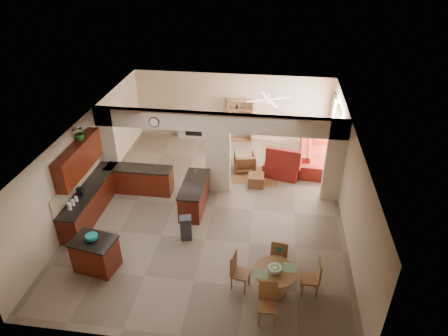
# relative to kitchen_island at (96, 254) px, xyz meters

# --- Properties ---
(floor) EXTENTS (10.00, 10.00, 0.00)m
(floor) POSITION_rel_kitchen_island_xyz_m (2.58, 3.06, -0.47)
(floor) COLOR #796754
(floor) RESTS_ON ground
(ceiling) EXTENTS (10.00, 10.00, 0.00)m
(ceiling) POSITION_rel_kitchen_island_xyz_m (2.58, 3.06, 2.33)
(ceiling) COLOR white
(ceiling) RESTS_ON wall_back
(wall_back) EXTENTS (8.00, 0.00, 8.00)m
(wall_back) POSITION_rel_kitchen_island_xyz_m (2.58, 8.06, 0.93)
(wall_back) COLOR beige
(wall_back) RESTS_ON floor
(wall_front) EXTENTS (8.00, 0.00, 8.00)m
(wall_front) POSITION_rel_kitchen_island_xyz_m (2.58, -1.94, 0.93)
(wall_front) COLOR beige
(wall_front) RESTS_ON floor
(wall_left) EXTENTS (0.00, 10.00, 10.00)m
(wall_left) POSITION_rel_kitchen_island_xyz_m (-1.42, 3.06, 0.93)
(wall_left) COLOR beige
(wall_left) RESTS_ON floor
(wall_right) EXTENTS (0.00, 10.00, 10.00)m
(wall_right) POSITION_rel_kitchen_island_xyz_m (6.58, 3.06, 0.93)
(wall_right) COLOR beige
(wall_right) RESTS_ON floor
(partition_left_pier) EXTENTS (0.60, 0.25, 2.80)m
(partition_left_pier) POSITION_rel_kitchen_island_xyz_m (-1.12, 4.06, 0.93)
(partition_left_pier) COLOR beige
(partition_left_pier) RESTS_ON floor
(partition_center_pier) EXTENTS (0.80, 0.25, 2.20)m
(partition_center_pier) POSITION_rel_kitchen_island_xyz_m (2.58, 4.06, 0.63)
(partition_center_pier) COLOR beige
(partition_center_pier) RESTS_ON floor
(partition_right_pier) EXTENTS (0.60, 0.25, 2.80)m
(partition_right_pier) POSITION_rel_kitchen_island_xyz_m (6.28, 4.06, 0.93)
(partition_right_pier) COLOR beige
(partition_right_pier) RESTS_ON floor
(partition_header) EXTENTS (8.00, 0.25, 0.60)m
(partition_header) POSITION_rel_kitchen_island_xyz_m (2.58, 4.06, 2.03)
(partition_header) COLOR beige
(partition_header) RESTS_ON partition_center_pier
(kitchen_counter) EXTENTS (2.52, 3.29, 1.48)m
(kitchen_counter) POSITION_rel_kitchen_island_xyz_m (-0.68, 2.81, -0.00)
(kitchen_counter) COLOR #451607
(kitchen_counter) RESTS_ON floor
(upper_cabinets) EXTENTS (0.35, 2.40, 0.90)m
(upper_cabinets) POSITION_rel_kitchen_island_xyz_m (-1.24, 2.26, 1.45)
(upper_cabinets) COLOR #451607
(upper_cabinets) RESTS_ON wall_left
(peninsula) EXTENTS (0.70, 1.85, 0.91)m
(peninsula) POSITION_rel_kitchen_island_xyz_m (1.98, 2.95, -0.01)
(peninsula) COLOR #451607
(peninsula) RESTS_ON floor
(wall_clock) EXTENTS (0.34, 0.03, 0.34)m
(wall_clock) POSITION_rel_kitchen_island_xyz_m (0.58, 3.91, 1.98)
(wall_clock) COLOR #472417
(wall_clock) RESTS_ON partition_header
(rug) EXTENTS (1.60, 1.30, 0.01)m
(rug) POSITION_rel_kitchen_island_xyz_m (3.78, 5.16, -0.46)
(rug) COLOR brown
(rug) RESTS_ON floor
(fireplace) EXTENTS (1.60, 0.35, 1.20)m
(fireplace) POSITION_rel_kitchen_island_xyz_m (0.98, 7.90, 0.15)
(fireplace) COLOR beige
(fireplace) RESTS_ON floor
(shelving_unit) EXTENTS (1.00, 0.32, 1.80)m
(shelving_unit) POSITION_rel_kitchen_island_xyz_m (2.93, 7.88, 0.43)
(shelving_unit) COLOR brown
(shelving_unit) RESTS_ON floor
(window_a) EXTENTS (0.02, 0.90, 1.90)m
(window_a) POSITION_rel_kitchen_island_xyz_m (6.55, 5.36, 0.73)
(window_a) COLOR white
(window_a) RESTS_ON wall_right
(window_b) EXTENTS (0.02, 0.90, 1.90)m
(window_b) POSITION_rel_kitchen_island_xyz_m (6.55, 7.06, 0.73)
(window_b) COLOR white
(window_b) RESTS_ON wall_right
(glazed_door) EXTENTS (0.02, 0.70, 2.10)m
(glazed_door) POSITION_rel_kitchen_island_xyz_m (6.55, 6.21, 0.58)
(glazed_door) COLOR white
(glazed_door) RESTS_ON wall_right
(drape_a_left) EXTENTS (0.10, 0.28, 2.30)m
(drape_a_left) POSITION_rel_kitchen_island_xyz_m (6.51, 4.76, 0.73)
(drape_a_left) COLOR #3A2117
(drape_a_left) RESTS_ON wall_right
(drape_a_right) EXTENTS (0.10, 0.28, 2.30)m
(drape_a_right) POSITION_rel_kitchen_island_xyz_m (6.51, 5.96, 0.73)
(drape_a_right) COLOR #3A2117
(drape_a_right) RESTS_ON wall_right
(drape_b_left) EXTENTS (0.10, 0.28, 2.30)m
(drape_b_left) POSITION_rel_kitchen_island_xyz_m (6.51, 6.46, 0.73)
(drape_b_left) COLOR #3A2117
(drape_b_left) RESTS_ON wall_right
(drape_b_right) EXTENTS (0.10, 0.28, 2.30)m
(drape_b_right) POSITION_rel_kitchen_island_xyz_m (6.51, 7.66, 0.73)
(drape_b_right) COLOR #3A2117
(drape_b_right) RESTS_ON wall_right
(ceiling_fan) EXTENTS (1.00, 1.00, 0.10)m
(ceiling_fan) POSITION_rel_kitchen_island_xyz_m (4.08, 6.06, 2.09)
(ceiling_fan) COLOR white
(ceiling_fan) RESTS_ON ceiling
(kitchen_island) EXTENTS (1.19, 0.95, 0.93)m
(kitchen_island) POSITION_rel_kitchen_island_xyz_m (0.00, 0.00, 0.00)
(kitchen_island) COLOR #451607
(kitchen_island) RESTS_ON floor
(teal_bowl) EXTENTS (0.31, 0.31, 0.15)m
(teal_bowl) POSITION_rel_kitchen_island_xyz_m (-0.02, 0.01, 0.54)
(teal_bowl) COLOR #148C7C
(teal_bowl) RESTS_ON kitchen_island
(trash_can) EXTENTS (0.38, 0.35, 0.68)m
(trash_can) POSITION_rel_kitchen_island_xyz_m (2.04, 1.45, -0.13)
(trash_can) COLOR #2D2D2F
(trash_can) RESTS_ON floor
(dining_table) EXTENTS (1.05, 1.05, 0.72)m
(dining_table) POSITION_rel_kitchen_island_xyz_m (4.59, -0.22, 0.01)
(dining_table) COLOR brown
(dining_table) RESTS_ON floor
(fruit_bowl) EXTENTS (0.32, 0.32, 0.17)m
(fruit_bowl) POSITION_rel_kitchen_island_xyz_m (4.56, -0.26, 0.33)
(fruit_bowl) COLOR #7FB927
(fruit_bowl) RESTS_ON dining_table
(sofa) EXTENTS (2.70, 1.17, 0.77)m
(sofa) POSITION_rel_kitchen_island_xyz_m (5.88, 6.30, -0.08)
(sofa) COLOR maroon
(sofa) RESTS_ON floor
(chaise) EXTENTS (1.41, 1.24, 0.49)m
(chaise) POSITION_rel_kitchen_island_xyz_m (4.71, 5.37, -0.22)
(chaise) COLOR maroon
(chaise) RESTS_ON floor
(armchair) EXTENTS (0.87, 0.89, 0.68)m
(armchair) POSITION_rel_kitchen_island_xyz_m (3.34, 5.50, -0.13)
(armchair) COLOR maroon
(armchair) RESTS_ON floor
(ottoman) EXTENTS (0.56, 0.56, 0.39)m
(ottoman) POSITION_rel_kitchen_island_xyz_m (3.83, 4.52, -0.27)
(ottoman) COLOR maroon
(ottoman) RESTS_ON floor
(plant) EXTENTS (0.44, 0.40, 0.45)m
(plant) POSITION_rel_kitchen_island_xyz_m (-1.24, 2.61, 2.12)
(plant) COLOR #165319
(plant) RESTS_ON upper_cabinets
(chair_north) EXTENTS (0.47, 0.47, 1.02)m
(chair_north) POSITION_rel_kitchen_island_xyz_m (4.67, 0.53, 0.09)
(chair_north) COLOR brown
(chair_north) RESTS_ON floor
(chair_east) EXTENTS (0.43, 0.43, 1.02)m
(chair_east) POSITION_rel_kitchen_island_xyz_m (5.50, -0.11, 0.09)
(chair_east) COLOR brown
(chair_east) RESTS_ON floor
(chair_south) EXTENTS (0.44, 0.44, 1.02)m
(chair_south) POSITION_rel_kitchen_island_xyz_m (4.44, -0.97, 0.09)
(chair_south) COLOR brown
(chair_south) RESTS_ON floor
(chair_west) EXTENTS (0.50, 0.50, 1.02)m
(chair_west) POSITION_rel_kitchen_island_xyz_m (3.67, -0.14, 0.09)
(chair_west) COLOR brown
(chair_west) RESTS_ON floor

